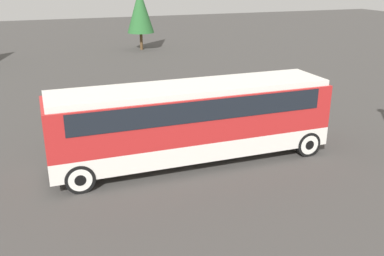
# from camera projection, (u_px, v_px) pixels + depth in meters

# --- Properties ---
(ground_plane) EXTENTS (120.00, 120.00, 0.00)m
(ground_plane) POSITION_uv_depth(u_px,v_px,m) (192.00, 161.00, 17.39)
(ground_plane) COLOR #423F3D
(tour_bus) EXTENTS (11.11, 2.59, 3.18)m
(tour_bus) POSITION_uv_depth(u_px,v_px,m) (194.00, 116.00, 16.77)
(tour_bus) COLOR silver
(tour_bus) RESTS_ON ground_plane
(parked_car_near) EXTENTS (4.65, 1.92, 1.48)m
(parked_car_near) POSITION_uv_depth(u_px,v_px,m) (141.00, 100.00, 23.11)
(parked_car_near) COLOR maroon
(parked_car_near) RESTS_ON ground_plane
(parked_car_mid) EXTENTS (4.51, 1.86, 1.30)m
(parked_car_mid) POSITION_uv_depth(u_px,v_px,m) (223.00, 90.00, 25.36)
(parked_car_mid) COLOR black
(parked_car_mid) RESTS_ON ground_plane
(tree_center) EXTENTS (2.60, 2.60, 5.88)m
(tree_center) POSITION_uv_depth(u_px,v_px,m) (140.00, 11.00, 41.16)
(tree_center) COLOR brown
(tree_center) RESTS_ON ground_plane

